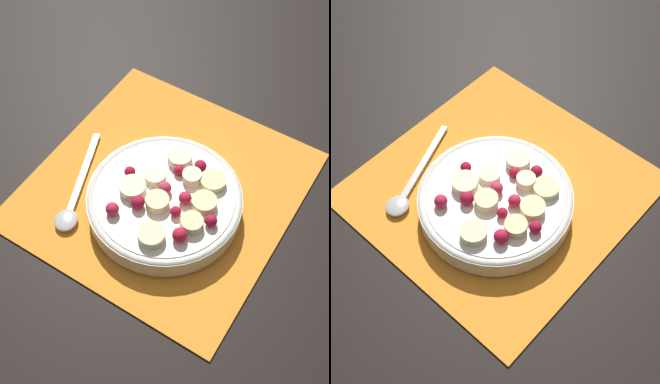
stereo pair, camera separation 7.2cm
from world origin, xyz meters
TOP-DOWN VIEW (x-y plane):
  - ground_plane at (0.00, 0.00)m, footprint 3.00×3.00m
  - placemat at (0.00, 0.00)m, footprint 0.37×0.36m
  - fruit_bowl at (0.03, 0.02)m, footprint 0.21×0.21m
  - spoon at (0.09, -0.09)m, footprint 0.17×0.08m

SIDE VIEW (x-z plane):
  - ground_plane at x=0.00m, z-range 0.00..0.00m
  - placemat at x=0.00m, z-range 0.00..0.01m
  - spoon at x=0.09m, z-range 0.01..0.01m
  - fruit_bowl at x=0.03m, z-range 0.00..0.05m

